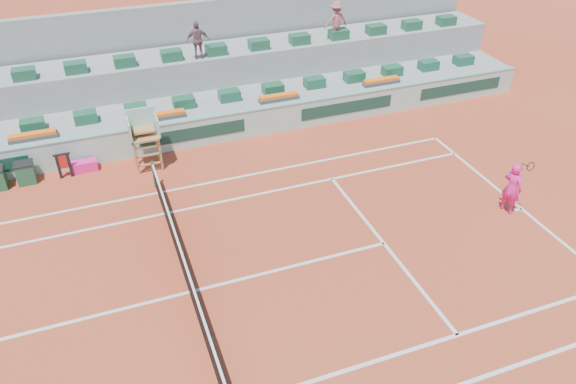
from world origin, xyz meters
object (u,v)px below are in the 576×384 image
drink_cooler_a (26,173)px  player_bag (85,166)px  tennis_player (512,188)px  umpire_chair (144,132)px

drink_cooler_a → player_bag: bearing=2.5°
tennis_player → player_bag: bearing=150.0°
player_bag → umpire_chair: (2.39, -0.53, 1.33)m
umpire_chair → tennis_player: umpire_chair is taller
drink_cooler_a → tennis_player: 17.63m
player_bag → drink_cooler_a: 2.10m
player_bag → tennis_player: bearing=-30.0°
drink_cooler_a → tennis_player: (15.79, -7.82, 0.54)m
player_bag → tennis_player: size_ratio=0.42×
player_bag → umpire_chair: bearing=-12.4°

